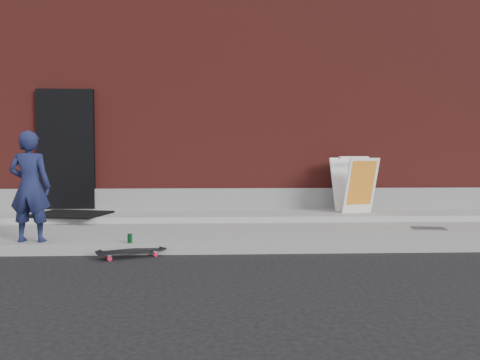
{
  "coord_description": "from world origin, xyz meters",
  "views": [
    {
      "loc": [
        0.3,
        -5.99,
        1.28
      ],
      "look_at": [
        0.59,
        0.8,
        0.92
      ],
      "focal_mm": 35.0,
      "sensor_mm": 36.0,
      "label": 1
    }
  ],
  "objects_px": {
    "child": "(30,187)",
    "pizza_sign": "(354,184)",
    "skateboard": "(131,251)",
    "soda_can": "(130,238)"
  },
  "relations": [
    {
      "from": "child",
      "to": "pizza_sign",
      "type": "height_order",
      "value": "child"
    },
    {
      "from": "skateboard",
      "to": "soda_can",
      "type": "relative_size",
      "value": 7.04
    },
    {
      "from": "child",
      "to": "pizza_sign",
      "type": "bearing_deg",
      "value": -154.65
    },
    {
      "from": "child",
      "to": "soda_can",
      "type": "bearing_deg",
      "value": 174.8
    },
    {
      "from": "child",
      "to": "soda_can",
      "type": "xyz_separation_m",
      "value": [
        1.31,
        -0.15,
        -0.67
      ]
    },
    {
      "from": "pizza_sign",
      "to": "soda_can",
      "type": "relative_size",
      "value": 8.5
    },
    {
      "from": "skateboard",
      "to": "pizza_sign",
      "type": "bearing_deg",
      "value": 35.25
    },
    {
      "from": "skateboard",
      "to": "pizza_sign",
      "type": "height_order",
      "value": "pizza_sign"
    },
    {
      "from": "skateboard",
      "to": "soda_can",
      "type": "xyz_separation_m",
      "value": [
        -0.05,
        0.17,
        0.13
      ]
    },
    {
      "from": "pizza_sign",
      "to": "soda_can",
      "type": "height_order",
      "value": "pizza_sign"
    }
  ]
}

